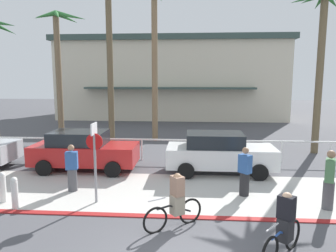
{
  "coord_description": "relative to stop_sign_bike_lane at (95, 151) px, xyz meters",
  "views": [
    {
      "loc": [
        0.16,
        -6.46,
        3.96
      ],
      "look_at": [
        -0.75,
        6.0,
        2.05
      ],
      "focal_mm": 34.42,
      "sensor_mm": 36.0,
      "label": 1
    }
  ],
  "objects": [
    {
      "name": "palm_tree_5",
      "position": [
        9.49,
        7.53,
        4.36
      ],
      "size": [
        3.44,
        2.64,
        8.16
      ],
      "color": "brown",
      "rests_on": "ground"
    },
    {
      "name": "pedestrian_2",
      "position": [
        4.78,
        0.95,
        -0.91
      ],
      "size": [
        0.46,
        0.47,
        1.67
      ],
      "color": "#232326",
      "rests_on": "ground"
    },
    {
      "name": "bollard_1",
      "position": [
        -2.3,
        -0.66,
        -1.16
      ],
      "size": [
        0.2,
        0.2,
        1.0
      ],
      "color": "white",
      "rests_on": "ground"
    },
    {
      "name": "building_backdrop",
      "position": [
        1.05,
        23.58,
        2.17
      ],
      "size": [
        21.68,
        10.78,
        7.65
      ],
      "color": "beige",
      "rests_on": "ground"
    },
    {
      "name": "car_white_2",
      "position": [
        4.15,
        3.49,
        -0.81
      ],
      "size": [
        4.4,
        2.02,
        1.69
      ],
      "color": "white",
      "rests_on": "ground"
    },
    {
      "name": "palm_tree_3",
      "position": [
        -1.87,
        9.42,
        5.59
      ],
      "size": [
        3.52,
        3.34,
        9.86
      ],
      "color": "brown",
      "rests_on": "ground"
    },
    {
      "name": "ground_plane",
      "position": [
        2.82,
        6.91,
        -1.68
      ],
      "size": [
        80.0,
        80.0,
        0.0
      ],
      "primitive_type": "plane",
      "color": "#4C4C51"
    },
    {
      "name": "bollard_0",
      "position": [
        -2.95,
        -0.19,
        -1.16
      ],
      "size": [
        0.2,
        0.2,
        1.0
      ],
      "color": "white",
      "rests_on": "ground"
    },
    {
      "name": "stop_sign_bike_lane",
      "position": [
        0.0,
        0.0,
        0.0
      ],
      "size": [
        0.52,
        0.56,
        2.56
      ],
      "color": "gray",
      "rests_on": "ground"
    },
    {
      "name": "cyclist_black_1",
      "position": [
        2.6,
        -1.47,
        -0.98
      ],
      "size": [
        1.51,
        1.11,
        1.5
      ],
      "color": "black",
      "rests_on": "ground"
    },
    {
      "name": "pedestrian_0",
      "position": [
        -1.13,
        0.97,
        -0.91
      ],
      "size": [
        0.44,
        0.37,
        1.66
      ],
      "color": "#4C4C51",
      "rests_on": "ground"
    },
    {
      "name": "car_red_1",
      "position": [
        -1.57,
        3.5,
        -0.81
      ],
      "size": [
        4.4,
        2.02,
        1.69
      ],
      "color": "red",
      "rests_on": "ground"
    },
    {
      "name": "cyclist_blue_0",
      "position": [
        5.06,
        -2.72,
        -0.98
      ],
      "size": [
        1.23,
        1.42,
        1.5
      ],
      "color": "black",
      "rests_on": "ground"
    },
    {
      "name": "curb_paint",
      "position": [
        2.82,
        -0.89,
        -1.66
      ],
      "size": [
        44.0,
        0.24,
        0.03
      ],
      "primitive_type": "cube",
      "color": "maroon",
      "rests_on": "ground"
    },
    {
      "name": "rail_fence",
      "position": [
        2.82,
        5.41,
        -0.84
      ],
      "size": [
        26.3,
        0.08,
        1.04
      ],
      "color": "white",
      "rests_on": "ground"
    },
    {
      "name": "palm_tree_2",
      "position": [
        -5.16,
        10.02,
        4.0
      ],
      "size": [
        3.3,
        2.87,
        7.91
      ],
      "color": "#756047",
      "rests_on": "ground"
    },
    {
      "name": "sidewalk_strip",
      "position": [
        2.82,
        1.11,
        -1.67
      ],
      "size": [
        44.0,
        4.0,
        0.02
      ],
      "primitive_type": "cube",
      "color": "beige",
      "rests_on": "ground"
    },
    {
      "name": "pedestrian_1",
      "position": [
        7.11,
        -0.01,
        -0.82
      ],
      "size": [
        0.42,
        0.47,
        1.82
      ],
      "color": "#4C4C51",
      "rests_on": "ground"
    },
    {
      "name": "palm_tree_4",
      "position": [
        0.72,
        10.27,
        5.29
      ],
      "size": [
        3.18,
        3.58,
        9.31
      ],
      "color": "#846B4C",
      "rests_on": "ground"
    }
  ]
}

